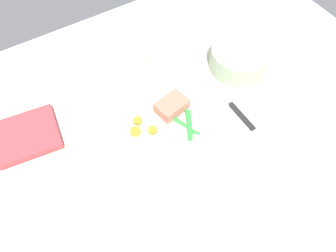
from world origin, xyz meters
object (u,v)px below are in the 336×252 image
at_px(napkin, 27,136).
at_px(salad_bowl, 239,57).
at_px(fork, 99,169).
at_px(dinner_plate, 168,130).
at_px(meat_portion, 172,106).
at_px(knife, 228,101).
at_px(water_glass, 158,59).

bearing_deg(napkin, salad_bowl, -8.02).
distance_m(fork, napkin, 0.19).
relative_size(dinner_plate, napkin, 1.81).
relative_size(dinner_plate, salad_bowl, 1.69).
height_order(meat_portion, napkin, meat_portion).
height_order(meat_portion, knife, meat_portion).
relative_size(fork, salad_bowl, 1.12).
height_order(dinner_plate, napkin, napkin).
height_order(water_glass, salad_bowl, water_glass).
xyz_separation_m(meat_portion, fork, (-0.21, -0.04, -0.03)).
bearing_deg(dinner_plate, napkin, 151.11).
bearing_deg(dinner_plate, salad_bowl, 16.50).
height_order(meat_portion, salad_bowl, salad_bowl).
xyz_separation_m(fork, salad_bowl, (0.44, 0.08, 0.03)).
bearing_deg(napkin, dinner_plate, -28.89).
bearing_deg(fork, dinner_plate, 4.63).
height_order(dinner_plate, salad_bowl, salad_bowl).
bearing_deg(meat_portion, fork, -168.69).
bearing_deg(fork, napkin, 127.12).
xyz_separation_m(dinner_plate, napkin, (-0.28, 0.15, 0.00)).
relative_size(knife, water_glass, 2.55).
bearing_deg(water_glass, fork, -144.46).
distance_m(meat_portion, knife, 0.15).
bearing_deg(dinner_plate, knife, -0.96).
bearing_deg(salad_bowl, dinner_plate, -163.50).
distance_m(water_glass, napkin, 0.36).
bearing_deg(salad_bowl, meat_portion, -170.49).
bearing_deg(knife, salad_bowl, 44.29).
distance_m(knife, salad_bowl, 0.13).
bearing_deg(napkin, fork, -56.67).
relative_size(knife, napkin, 1.48).
distance_m(fork, water_glass, 0.32).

